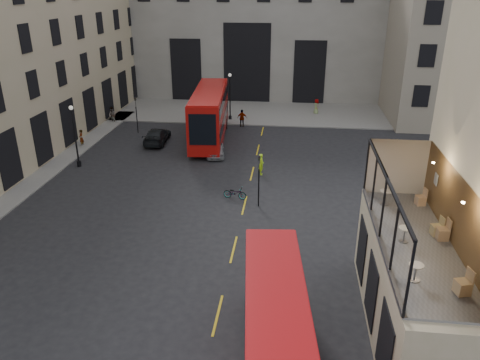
# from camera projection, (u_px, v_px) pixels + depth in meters

# --- Properties ---
(ground) EXTENTS (140.00, 140.00, 0.00)m
(ground) POSITION_uv_depth(u_px,v_px,m) (259.00, 318.00, 22.12)
(ground) COLOR black
(ground) RESTS_ON ground
(host_frontage) EXTENTS (3.00, 11.00, 4.50)m
(host_frontage) POSITION_uv_depth(u_px,v_px,m) (407.00, 288.00, 20.55)
(host_frontage) COLOR #BFAC8F
(host_frontage) RESTS_ON ground
(cafe_floor) EXTENTS (3.00, 10.00, 0.10)m
(cafe_floor) POSITION_uv_depth(u_px,v_px,m) (415.00, 243.00, 19.66)
(cafe_floor) COLOR slate
(cafe_floor) RESTS_ON host_frontage
(gateway) EXTENTS (35.00, 10.60, 18.00)m
(gateway) POSITION_uv_depth(u_px,v_px,m) (251.00, 25.00, 62.86)
(gateway) COLOR #9C9991
(gateway) RESTS_ON ground
(building_right) EXTENTS (16.60, 18.60, 20.00)m
(building_right) POSITION_uv_depth(u_px,v_px,m) (466.00, 23.00, 52.49)
(building_right) COLOR gray
(building_right) RESTS_ON ground
(pavement_far) EXTENTS (40.00, 12.00, 0.12)m
(pavement_far) POSITION_uv_depth(u_px,v_px,m) (235.00, 111.00, 57.48)
(pavement_far) COLOR slate
(pavement_far) RESTS_ON ground
(traffic_light_near) EXTENTS (0.16, 0.20, 3.80)m
(traffic_light_near) POSITION_uv_depth(u_px,v_px,m) (259.00, 174.00, 32.25)
(traffic_light_near) COLOR black
(traffic_light_near) RESTS_ON ground
(traffic_light_far) EXTENTS (0.16, 0.20, 3.80)m
(traffic_light_far) POSITION_uv_depth(u_px,v_px,m) (136.00, 110.00, 48.36)
(traffic_light_far) COLOR black
(traffic_light_far) RESTS_ON ground
(street_lamp_a) EXTENTS (0.36, 0.36, 5.33)m
(street_lamp_a) POSITION_uv_depth(u_px,v_px,m) (76.00, 140.00, 39.45)
(street_lamp_a) COLOR black
(street_lamp_a) RESTS_ON ground
(street_lamp_b) EXTENTS (0.36, 0.36, 5.33)m
(street_lamp_b) POSITION_uv_depth(u_px,v_px,m) (230.00, 100.00, 52.91)
(street_lamp_b) COLOR black
(street_lamp_b) RESTS_ON ground
(bus_near) EXTENTS (3.32, 10.39, 4.08)m
(bus_near) POSITION_uv_depth(u_px,v_px,m) (276.00, 335.00, 17.81)
(bus_near) COLOR #A90B0F
(bus_near) RESTS_ON ground
(bus_far) EXTENTS (3.87, 12.80, 5.03)m
(bus_far) POSITION_uv_depth(u_px,v_px,m) (210.00, 113.00, 45.98)
(bus_far) COLOR #A30E0B
(bus_far) RESTS_ON ground
(car_a) EXTENTS (2.30, 4.21, 1.36)m
(car_a) POSITION_uv_depth(u_px,v_px,m) (215.00, 148.00, 42.72)
(car_a) COLOR gray
(car_a) RESTS_ON ground
(car_b) EXTENTS (1.83, 5.04, 1.65)m
(car_b) POSITION_uv_depth(u_px,v_px,m) (212.00, 140.00, 44.36)
(car_b) COLOR maroon
(car_b) RESTS_ON ground
(car_c) EXTENTS (2.25, 5.01, 1.43)m
(car_c) POSITION_uv_depth(u_px,v_px,m) (157.00, 136.00, 46.03)
(car_c) COLOR black
(car_c) RESTS_ON ground
(bicycle) EXTENTS (1.82, 0.90, 0.91)m
(bicycle) POSITION_uv_depth(u_px,v_px,m) (235.00, 193.00, 34.17)
(bicycle) COLOR gray
(bicycle) RESTS_ON ground
(cyclist) EXTENTS (0.52, 0.71, 1.79)m
(cyclist) POSITION_uv_depth(u_px,v_px,m) (261.00, 164.00, 38.33)
(cyclist) COLOR #BFFF1A
(cyclist) RESTS_ON ground
(pedestrian_a) EXTENTS (1.06, 0.94, 1.81)m
(pedestrian_a) POSITION_uv_depth(u_px,v_px,m) (112.00, 115.00, 52.42)
(pedestrian_a) COLOR gray
(pedestrian_a) RESTS_ON ground
(pedestrian_b) EXTENTS (1.07, 1.30, 1.75)m
(pedestrian_b) POSITION_uv_depth(u_px,v_px,m) (209.00, 103.00, 57.97)
(pedestrian_b) COLOR gray
(pedestrian_b) RESTS_ON ground
(pedestrian_c) EXTENTS (1.14, 0.55, 1.89)m
(pedestrian_c) POSITION_uv_depth(u_px,v_px,m) (242.00, 118.00, 51.08)
(pedestrian_c) COLOR gray
(pedestrian_c) RESTS_ON ground
(pedestrian_d) EXTENTS (0.91, 1.06, 1.83)m
(pedestrian_d) POSITION_uv_depth(u_px,v_px,m) (316.00, 107.00, 55.91)
(pedestrian_d) COLOR gray
(pedestrian_d) RESTS_ON ground
(pedestrian_e) EXTENTS (0.44, 0.63, 1.65)m
(pedestrian_e) POSITION_uv_depth(u_px,v_px,m) (81.00, 138.00, 44.96)
(pedestrian_e) COLOR gray
(pedestrian_e) RESTS_ON ground
(cafe_table_near) EXTENTS (0.54, 0.54, 0.68)m
(cafe_table_near) POSITION_uv_depth(u_px,v_px,m) (416.00, 270.00, 16.95)
(cafe_table_near) COLOR beige
(cafe_table_near) RESTS_ON cafe_floor
(cafe_table_mid) EXTENTS (0.53, 0.53, 0.66)m
(cafe_table_mid) POSITION_uv_depth(u_px,v_px,m) (405.00, 232.00, 19.52)
(cafe_table_mid) COLOR white
(cafe_table_mid) RESTS_ON cafe_floor
(cafe_table_far) EXTENTS (0.58, 0.58, 0.72)m
(cafe_table_far) POSITION_uv_depth(u_px,v_px,m) (386.00, 195.00, 22.80)
(cafe_table_far) COLOR beige
(cafe_table_far) RESTS_ON cafe_floor
(cafe_chair_a) EXTENTS (0.57, 0.57, 0.95)m
(cafe_chair_a) POSITION_uv_depth(u_px,v_px,m) (463.00, 286.00, 16.30)
(cafe_chair_a) COLOR tan
(cafe_chair_a) RESTS_ON cafe_floor
(cafe_chair_b) EXTENTS (0.50, 0.50, 0.95)m
(cafe_chair_b) POSITION_uv_depth(u_px,v_px,m) (443.00, 233.00, 19.76)
(cafe_chair_b) COLOR tan
(cafe_chair_b) RESTS_ON cafe_floor
(cafe_chair_c) EXTENTS (0.50, 0.50, 0.85)m
(cafe_chair_c) POSITION_uv_depth(u_px,v_px,m) (437.00, 229.00, 20.11)
(cafe_chair_c) COLOR tan
(cafe_chair_c) RESTS_ON cafe_floor
(cafe_chair_d) EXTENTS (0.51, 0.51, 0.86)m
(cafe_chair_d) POSITION_uv_depth(u_px,v_px,m) (421.00, 200.00, 22.85)
(cafe_chair_d) COLOR tan
(cafe_chair_d) RESTS_ON cafe_floor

